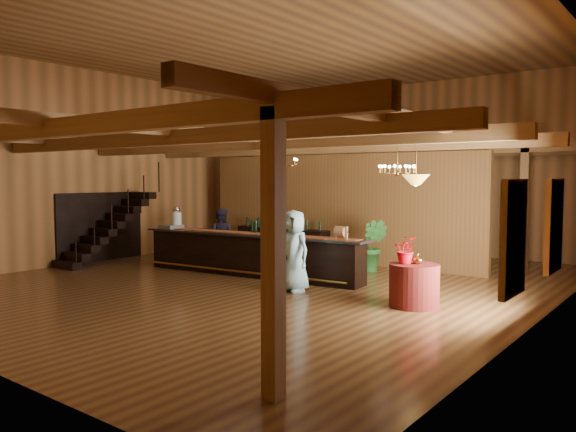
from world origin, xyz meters
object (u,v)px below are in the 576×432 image
Objects in this scene: chandelier_right at (397,169)px; bartender at (293,242)px; staff_second at (221,236)px; tasting_bar at (250,254)px; beverage_dispenser at (177,218)px; floor_plant at (372,246)px; backbar_shelf at (282,243)px; chandelier_left at (283,162)px; pendant_lamp at (416,180)px; guest at (294,251)px; raffle_drum at (341,232)px; round_table at (414,285)px.

chandelier_right is 0.49× the size of bartender.
tasting_bar is at bearing 134.29° from staff_second.
beverage_dispenser reaches higher than floor_plant.
beverage_dispenser is at bearing -110.81° from backbar_shelf.
pendant_lamp is (4.18, -1.31, -0.43)m from chandelier_left.
chandelier_right reaches higher than floor_plant.
guest is at bearing 134.89° from staff_second.
bartender is at bearing -46.15° from backbar_shelf.
tasting_bar is 2.00× the size of backbar_shelf.
chandelier_left and pendant_lamp have the same top height.
chandelier_left is at bearing 154.18° from staff_second.
chandelier_right is 3.39m from bartender.
raffle_drum is at bearing 150.58° from staff_second.
raffle_drum is 2.60m from pendant_lamp.
tasting_bar is 2.44m from chandelier_left.
chandelier_right is 0.89× the size of pendant_lamp.
bartender reaches higher than raffle_drum.
round_table is 0.60× the size of staff_second.
guest is (2.03, -0.90, 0.34)m from tasting_bar.
floor_plant is at bearing 130.68° from pendant_lamp.
chandelier_right and pendant_lamp have the same top height.
floor_plant is at bearing 41.02° from tasting_bar.
round_table is 5.01m from chandelier_left.
staff_second is (-1.86, 0.87, 0.25)m from tasting_bar.
backbar_shelf reaches higher than round_table.
beverage_dispenser is at bearing 176.29° from round_table.
floor_plant is at bearing 133.04° from chandelier_right.
floor_plant is at bearing -10.48° from backbar_shelf.
guest is at bearing -174.60° from round_table.
backbar_shelf is at bearing 149.08° from round_table.
pendant_lamp reaches higher than floor_plant.
raffle_drum is 0.22× the size of staff_second.
guest reaches higher than round_table.
round_table is at bearing 13.74° from guest.
staff_second is at bearing 178.39° from chandelier_right.
pendant_lamp is 0.66× the size of floor_plant.
pendant_lamp reaches higher than staff_second.
tasting_bar is at bearing -133.53° from floor_plant.
backbar_shelf is 2.03× the size of staff_second.
bartender reaches higher than round_table.
guest is at bearing -134.54° from chandelier_right.
chandelier_right is at bearing 8.39° from beverage_dispenser.
raffle_drum is (5.02, 0.38, -0.11)m from beverage_dispenser.
raffle_drum is 0.38× the size of pendant_lamp.
staff_second is (-6.55, 1.53, 0.38)m from round_table.
bartender is at bearing 24.35° from chandelier_left.
staff_second is 4.28m from guest.
tasting_bar is 3.21m from backbar_shelf.
backbar_shelf is at bearing 169.32° from floor_plant.
chandelier_left is at bearing -51.37° from backbar_shelf.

